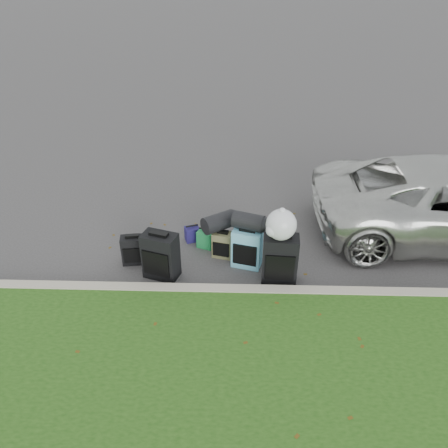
{
  "coord_description": "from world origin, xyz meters",
  "views": [
    {
      "loc": [
        0.09,
        -6.15,
        4.46
      ],
      "look_at": [
        -0.1,
        0.2,
        0.55
      ],
      "focal_mm": 35.0,
      "sensor_mm": 36.0,
      "label": 1
    }
  ],
  "objects_px": {
    "suitcase_small_black": "(134,250)",
    "suitcase_olive": "(223,245)",
    "suitcase_large_black_right": "(280,259)",
    "tote_navy": "(192,234)",
    "suitcase_large_black_left": "(161,256)",
    "tote_green": "(206,239)",
    "suitcase_teal": "(247,248)"
  },
  "relations": [
    {
      "from": "suitcase_small_black",
      "to": "tote_green",
      "type": "distance_m",
      "value": 1.29
    },
    {
      "from": "suitcase_small_black",
      "to": "suitcase_teal",
      "type": "xyz_separation_m",
      "value": [
        1.9,
        -0.02,
        0.09
      ]
    },
    {
      "from": "suitcase_large_black_right",
      "to": "tote_navy",
      "type": "relative_size",
      "value": 3.04
    },
    {
      "from": "tote_navy",
      "to": "suitcase_small_black",
      "type": "bearing_deg",
      "value": -162.36
    },
    {
      "from": "suitcase_olive",
      "to": "suitcase_teal",
      "type": "distance_m",
      "value": 0.49
    },
    {
      "from": "suitcase_large_black_right",
      "to": "tote_navy",
      "type": "xyz_separation_m",
      "value": [
        -1.49,
        1.1,
        -0.27
      ]
    },
    {
      "from": "suitcase_olive",
      "to": "tote_green",
      "type": "bearing_deg",
      "value": 150.77
    },
    {
      "from": "suitcase_olive",
      "to": "tote_green",
      "type": "distance_m",
      "value": 0.43
    },
    {
      "from": "suitcase_large_black_left",
      "to": "suitcase_olive",
      "type": "height_order",
      "value": "suitcase_large_black_left"
    },
    {
      "from": "suitcase_olive",
      "to": "suitcase_teal",
      "type": "relative_size",
      "value": 0.69
    },
    {
      "from": "suitcase_teal",
      "to": "suitcase_small_black",
      "type": "bearing_deg",
      "value": -165.41
    },
    {
      "from": "suitcase_small_black",
      "to": "tote_navy",
      "type": "relative_size",
      "value": 1.88
    },
    {
      "from": "suitcase_large_black_left",
      "to": "tote_navy",
      "type": "height_order",
      "value": "suitcase_large_black_left"
    },
    {
      "from": "suitcase_small_black",
      "to": "suitcase_olive",
      "type": "relative_size",
      "value": 1.07
    },
    {
      "from": "suitcase_large_black_left",
      "to": "tote_navy",
      "type": "xyz_separation_m",
      "value": [
        0.4,
        1.05,
        -0.26
      ]
    },
    {
      "from": "suitcase_small_black",
      "to": "suitcase_large_black_right",
      "type": "height_order",
      "value": "suitcase_large_black_right"
    },
    {
      "from": "suitcase_small_black",
      "to": "tote_green",
      "type": "relative_size",
      "value": 1.59
    },
    {
      "from": "suitcase_small_black",
      "to": "suitcase_large_black_left",
      "type": "relative_size",
      "value": 0.64
    },
    {
      "from": "suitcase_teal",
      "to": "tote_navy",
      "type": "height_order",
      "value": "suitcase_teal"
    },
    {
      "from": "suitcase_teal",
      "to": "suitcase_large_black_right",
      "type": "bearing_deg",
      "value": -21.45
    },
    {
      "from": "suitcase_large_black_right",
      "to": "suitcase_olive",
      "type": "bearing_deg",
      "value": 150.18
    },
    {
      "from": "suitcase_olive",
      "to": "suitcase_large_black_left",
      "type": "bearing_deg",
      "value": -135.7
    },
    {
      "from": "suitcase_large_black_right",
      "to": "tote_green",
      "type": "xyz_separation_m",
      "value": [
        -1.23,
        0.92,
        -0.25
      ]
    },
    {
      "from": "tote_navy",
      "to": "suitcase_large_black_left",
      "type": "bearing_deg",
      "value": -130.57
    },
    {
      "from": "suitcase_large_black_right",
      "to": "tote_green",
      "type": "relative_size",
      "value": 2.58
    },
    {
      "from": "suitcase_large_black_left",
      "to": "tote_green",
      "type": "distance_m",
      "value": 1.11
    },
    {
      "from": "suitcase_teal",
      "to": "tote_green",
      "type": "xyz_separation_m",
      "value": [
        -0.72,
        0.54,
        -0.18
      ]
    },
    {
      "from": "suitcase_olive",
      "to": "suitcase_teal",
      "type": "height_order",
      "value": "suitcase_teal"
    },
    {
      "from": "tote_navy",
      "to": "suitcase_teal",
      "type": "bearing_deg",
      "value": -56.18
    },
    {
      "from": "suitcase_small_black",
      "to": "tote_navy",
      "type": "distance_m",
      "value": 1.16
    },
    {
      "from": "suitcase_large_black_right",
      "to": "suitcase_teal",
      "type": "bearing_deg",
      "value": 147.7
    },
    {
      "from": "suitcase_small_black",
      "to": "suitcase_olive",
      "type": "xyz_separation_m",
      "value": [
        1.49,
        0.22,
        -0.02
      ]
    }
  ]
}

